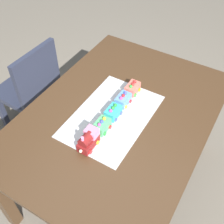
% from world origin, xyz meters
% --- Properties ---
extents(ground_plane, '(8.00, 8.00, 0.00)m').
position_xyz_m(ground_plane, '(0.00, 0.00, 0.00)').
color(ground_plane, gray).
extents(dining_table, '(1.40, 1.00, 0.74)m').
position_xyz_m(dining_table, '(0.00, 0.00, 0.63)').
color(dining_table, '#4C331E').
rests_on(dining_table, ground).
extents(chair, '(0.41, 0.41, 0.86)m').
position_xyz_m(chair, '(0.10, 0.83, 0.47)').
color(chair, '#2D3347').
rests_on(chair, ground).
extents(cake_board, '(0.60, 0.40, 0.00)m').
position_xyz_m(cake_board, '(-0.03, 0.03, 0.74)').
color(cake_board, silver).
rests_on(cake_board, dining_table).
extents(cake_locomotive, '(0.14, 0.08, 0.12)m').
position_xyz_m(cake_locomotive, '(-0.28, 0.02, 0.79)').
color(cake_locomotive, maroon).
rests_on(cake_locomotive, cake_board).
extents(cake_car_gondola_mint_green, '(0.10, 0.08, 0.07)m').
position_xyz_m(cake_car_gondola_mint_green, '(-0.15, 0.02, 0.77)').
color(cake_car_gondola_mint_green, '#59CC7A').
rests_on(cake_car_gondola_mint_green, cake_board).
extents(cake_car_hopper_turquoise, '(0.10, 0.08, 0.07)m').
position_xyz_m(cake_car_hopper_turquoise, '(-0.03, 0.02, 0.77)').
color(cake_car_hopper_turquoise, '#38B7C6').
rests_on(cake_car_hopper_turquoise, cake_board).
extents(cake_car_flatbed_sky_blue, '(0.10, 0.08, 0.07)m').
position_xyz_m(cake_car_flatbed_sky_blue, '(0.09, 0.02, 0.77)').
color(cake_car_flatbed_sky_blue, '#669EEA').
rests_on(cake_car_flatbed_sky_blue, cake_board).
extents(cake_car_tanker_coral, '(0.10, 0.08, 0.07)m').
position_xyz_m(cake_car_tanker_coral, '(0.20, 0.02, 0.77)').
color(cake_car_tanker_coral, '#F27260').
rests_on(cake_car_tanker_coral, cake_board).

